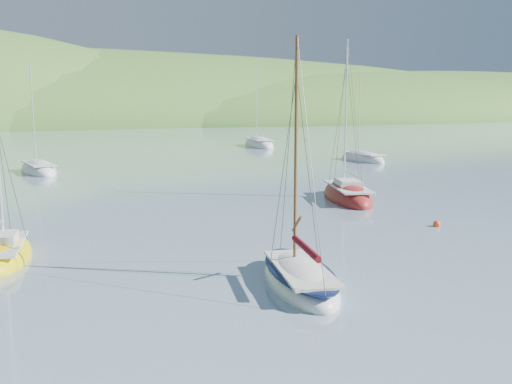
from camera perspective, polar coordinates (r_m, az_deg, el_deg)
name	(u,v)px	position (r m, az deg, el deg)	size (l,w,h in m)	color
ground	(333,303)	(19.34, 7.67, -10.97)	(700.00, 700.00, 0.00)	gray
shoreline_hills	(6,122)	(188.02, -23.73, 6.40)	(690.00, 135.00, 56.00)	#376C29
daysailer_white	(300,279)	(20.96, 4.40, -8.67)	(3.56, 6.55, 9.54)	silver
sloop_red	(347,197)	(38.79, 9.12, -0.45)	(4.95, 8.24, 11.53)	maroon
sailboat_yellow	(2,255)	(26.37, -24.06, -5.80)	(3.06, 6.01, 7.63)	yellow
distant_sloop_a	(39,171)	(56.31, -20.92, 2.01)	(3.83, 7.96, 10.91)	silver
distant_sloop_b	(259,145)	(82.27, 0.29, 4.72)	(4.74, 9.99, 13.69)	silver
distant_sloop_d	(362,159)	(63.92, 10.59, 3.24)	(2.65, 7.28, 10.34)	silver
mooring_buoys	(320,258)	(24.02, 6.43, -6.61)	(21.94, 16.15, 0.46)	#FEFF38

